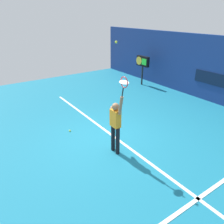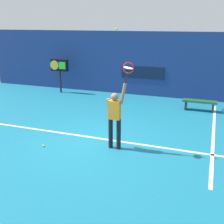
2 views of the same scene
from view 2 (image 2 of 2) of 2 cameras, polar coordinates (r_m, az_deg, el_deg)
name	(u,v)px [view 2 (image 2 of 2)]	position (r m, az deg, el deg)	size (l,w,h in m)	color
ground_plane	(92,142)	(8.87, -4.05, -6.15)	(18.00, 18.00, 0.00)	teal
back_wall	(144,64)	(14.37, 6.41, 9.65)	(18.00, 0.20, 3.17)	navy
sponsor_banner_center	(143,73)	(14.32, 6.24, 7.94)	(2.20, 0.03, 0.60)	#0C1933
court_baseline	(96,138)	(9.15, -3.19, -5.30)	(10.00, 0.10, 0.01)	white
court_sideline	(213,134)	(10.05, 19.87, -4.24)	(0.10, 7.00, 0.01)	white
tennis_player	(115,116)	(8.10, 0.55, -0.80)	(0.60, 0.31, 1.99)	black
tennis_racket	(128,69)	(7.65, 3.27, 8.68)	(0.37, 0.27, 0.62)	black
tennis_ball	(116,29)	(7.62, 0.92, 16.45)	(0.07, 0.07, 0.07)	#CCE033
scoreboard_clock	(59,67)	(15.08, -10.60, 9.02)	(0.96, 0.20, 1.76)	black
court_bench	(200,103)	(12.41, 17.33, 1.76)	(1.40, 0.36, 0.45)	#1E592D
water_bottle	(223,110)	(12.47, 21.60, 0.34)	(0.07, 0.07, 0.24)	#338CD8
spare_ball	(43,146)	(8.78, -13.73, -6.66)	(0.07, 0.07, 0.07)	#CCE033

